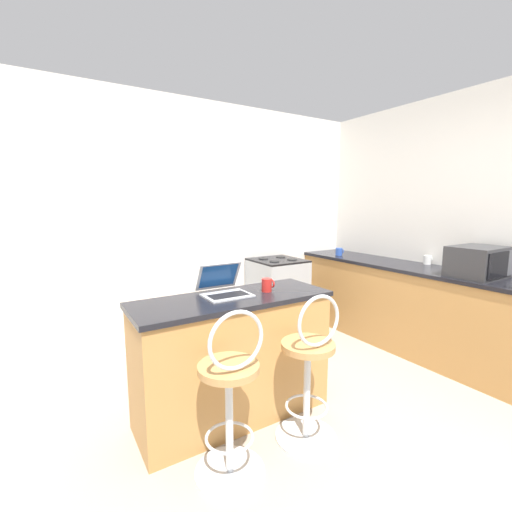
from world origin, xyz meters
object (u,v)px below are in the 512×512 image
(bar_stool_near, at_px, (230,400))
(bar_stool_far, at_px, (309,373))
(mug_red, at_px, (267,285))
(laptop, at_px, (223,287))
(mug_white, at_px, (427,260))
(stove_range, at_px, (277,297))
(mug_blue, at_px, (339,252))
(microwave, at_px, (478,262))

(bar_stool_near, distance_m, bar_stool_far, 0.56)
(bar_stool_far, distance_m, mug_red, 0.68)
(laptop, relative_size, mug_white, 3.37)
(stove_range, height_order, mug_blue, mug_blue)
(bar_stool_far, xyz_separation_m, stove_range, (0.91, 1.63, -0.02))
(microwave, bearing_deg, laptop, 163.16)
(mug_blue, xyz_separation_m, mug_red, (-1.74, -1.00, 0.00))
(bar_stool_near, height_order, mug_white, bar_stool_near)
(laptop, relative_size, mug_red, 3.33)
(microwave, height_order, stove_range, microwave)
(bar_stool_near, bearing_deg, mug_blue, 32.87)
(bar_stool_near, bearing_deg, laptop, 66.48)
(bar_stool_far, bearing_deg, microwave, -2.11)
(stove_range, height_order, mug_red, mug_red)
(laptop, height_order, microwave, microwave)
(bar_stool_near, relative_size, mug_white, 10.43)
(bar_stool_near, distance_m, mug_white, 2.73)
(bar_stool_far, xyz_separation_m, mug_red, (-0.00, 0.48, 0.47))
(mug_white, bearing_deg, bar_stool_far, -165.52)
(laptop, xyz_separation_m, stove_range, (1.22, 1.05, -0.50))
(bar_stool_far, relative_size, stove_range, 1.11)
(bar_stool_near, xyz_separation_m, stove_range, (1.47, 1.63, -0.02))
(laptop, bearing_deg, bar_stool_far, -62.15)
(laptop, bearing_deg, bar_stool_near, -113.52)
(bar_stool_far, height_order, mug_red, bar_stool_far)
(stove_range, bearing_deg, microwave, -61.29)
(mug_red, bearing_deg, mug_white, 1.41)
(bar_stool_near, bearing_deg, stove_range, 47.95)
(microwave, bearing_deg, bar_stool_near, 178.38)
(mug_red, bearing_deg, laptop, 162.34)
(mug_blue, relative_size, mug_red, 1.06)
(mug_white, relative_size, mug_red, 0.99)
(bar_stool_far, xyz_separation_m, laptop, (-0.31, 0.58, 0.48))
(bar_stool_far, distance_m, stove_range, 1.87)
(microwave, distance_m, stove_range, 2.02)
(stove_range, bearing_deg, mug_white, -43.23)
(microwave, height_order, mug_blue, microwave)
(bar_stool_near, bearing_deg, mug_red, 40.85)
(laptop, xyz_separation_m, mug_red, (0.31, -0.10, -0.01))
(mug_blue, distance_m, mug_red, 2.01)
(microwave, xyz_separation_m, mug_white, (0.23, 0.60, -0.09))
(stove_range, xyz_separation_m, mug_blue, (0.83, -0.14, 0.49))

